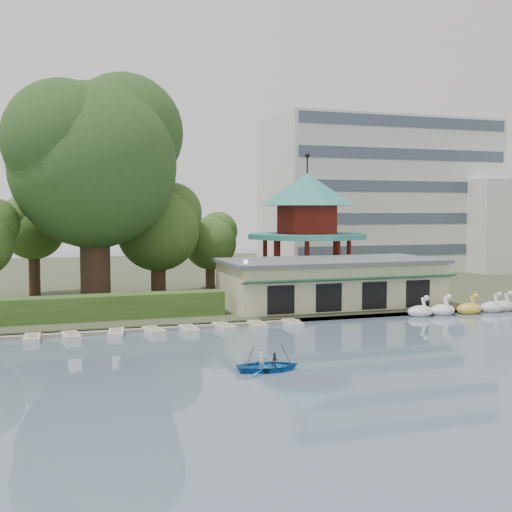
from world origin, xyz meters
name	(u,v)px	position (x,y,z in m)	size (l,w,h in m)	color
ground_plane	(334,386)	(0.00, 0.00, 0.00)	(220.00, 220.00, 0.00)	slate
shore	(155,276)	(0.00, 52.00, 0.20)	(220.00, 70.00, 0.40)	#424930
embankment	(233,323)	(0.00, 17.30, 0.15)	(220.00, 0.60, 0.30)	gray
dock	(63,334)	(-12.00, 17.20, 0.12)	(34.00, 1.60, 0.24)	gray
boathouse	(331,282)	(10.00, 21.97, 2.37)	(18.60, 9.39, 3.90)	beige
pavilion	(307,220)	(12.00, 32.00, 7.48)	(12.40, 12.40, 13.50)	beige
office_building	(399,201)	(32.67, 49.00, 9.73)	(38.00, 18.00, 20.00)	silver
hedge	(17,311)	(-15.00, 20.50, 1.30)	(30.00, 2.00, 1.80)	#3A5C21
lamp_post	(246,277)	(1.50, 19.00, 3.34)	(0.36, 0.36, 4.28)	black
big_tree	(95,154)	(-8.81, 28.22, 13.15)	(15.25, 14.21, 19.99)	#3A281C
small_trees	(54,232)	(-12.27, 31.43, 6.49)	(39.05, 15.80, 10.68)	#3A281C
moored_rowboats	(72,336)	(-11.42, 15.80, 0.18)	(32.20, 2.72, 0.36)	silver
rowboat_with_passengers	(268,362)	(-1.99, 3.85, 0.48)	(4.86, 3.67, 2.01)	#1764AB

